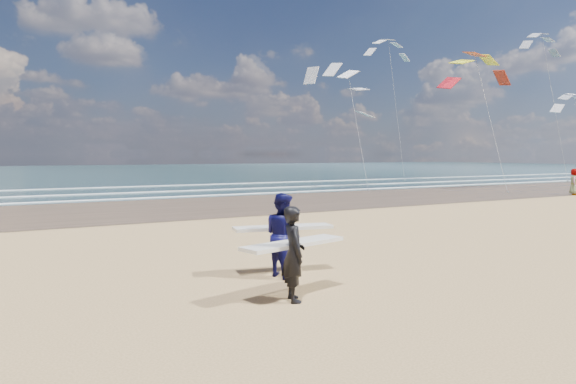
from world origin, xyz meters
TOP-DOWN VIEW (x-y plane):
  - wet_sand_strip at (20.00, 18.00)m, footprint 220.00×12.00m
  - ocean at (20.00, 72.00)m, footprint 220.00×100.00m
  - foam_breakers at (20.00, 28.10)m, footprint 220.00×11.70m
  - surfer_near at (0.66, 0.40)m, footprint 2.26×1.22m
  - surfer_far at (1.36, 2.09)m, footprint 2.26×1.31m
  - beachgoer_0 at (28.38, 12.38)m, footprint 0.99×0.86m
  - kite_0 at (26.76, 18.22)m, footprint 6.80×4.85m
  - kite_1 at (19.81, 24.56)m, footprint 6.77×4.84m
  - kite_2 at (44.14, 24.67)m, footprint 5.43×4.70m
  - kite_5 at (31.91, 33.95)m, footprint 5.61×4.72m

SIDE VIEW (x-z plane):
  - wet_sand_strip at x=20.00m, z-range 0.00..0.01m
  - ocean at x=20.00m, z-range 0.00..0.02m
  - foam_breakers at x=20.00m, z-range 0.02..0.08m
  - beachgoer_0 at x=28.38m, z-range 0.00..1.70m
  - surfer_near at x=0.66m, z-range 0.02..1.72m
  - surfer_far at x=1.36m, z-range 0.01..1.81m
  - kite_1 at x=19.81m, z-range 0.89..11.09m
  - kite_0 at x=26.76m, z-range 0.97..12.32m
  - kite_2 at x=44.14m, z-range 0.52..16.44m
  - kite_5 at x=31.91m, z-range 0.60..16.42m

